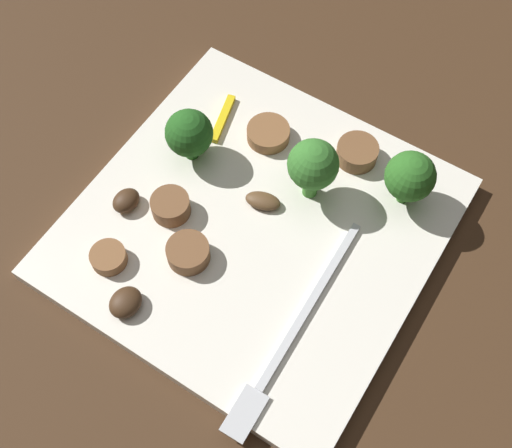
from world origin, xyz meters
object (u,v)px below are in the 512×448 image
broccoli_floret_0 (189,134)px  sausage_slice_3 (171,206)px  mushroom_1 (126,302)px  sausage_slice_1 (268,133)px  mushroom_0 (126,201)px  broccoli_floret_1 (410,177)px  broccoli_floret_2 (313,166)px  fork (289,340)px  sausage_slice_0 (108,257)px  pepper_strip_0 (223,119)px  sausage_slice_4 (357,153)px  plate (256,228)px  mushroom_2 (263,201)px  sausage_slice_2 (188,253)px

broccoli_floret_0 → sausage_slice_3: 0.06m
broccoli_floret_0 → mushroom_1: broccoli_floret_0 is taller
broccoli_floret_0 → sausage_slice_1: broccoli_floret_0 is taller
mushroom_0 → mushroom_1: 0.08m
mushroom_1 → broccoli_floret_1: bearing=145.8°
broccoli_floret_2 → sausage_slice_1: size_ratio=1.66×
fork → sausage_slice_0: bearing=-84.3°
pepper_strip_0 → sausage_slice_0: bearing=0.5°
mushroom_0 → sausage_slice_4: bearing=136.1°
broccoli_floret_0 → sausage_slice_4: (-0.07, 0.11, -0.02)m
fork → sausage_slice_1: (-0.14, -0.10, 0.00)m
fork → broccoli_floret_0: (-0.09, -0.15, 0.03)m
sausage_slice_0 → mushroom_1: 0.04m
plate → mushroom_0: mushroom_0 is taller
sausage_slice_0 → fork: bearing=97.2°
fork → broccoli_floret_1: size_ratio=3.51×
fork → broccoli_floret_2: (-0.11, -0.05, 0.04)m
broccoli_floret_0 → sausage_slice_3: bearing=18.3°
pepper_strip_0 → mushroom_2: bearing=54.7°
sausage_slice_0 → sausage_slice_1: size_ratio=0.76×
sausage_slice_0 → mushroom_0: 0.05m
plate → broccoli_floret_1: bearing=133.6°
sausage_slice_2 → mushroom_2: sausage_slice_2 is taller
fork → sausage_slice_1: bearing=-144.9°
broccoli_floret_0 → broccoli_floret_1: (-0.05, 0.16, 0.00)m
sausage_slice_3 → mushroom_1: size_ratio=1.18×
broccoli_floret_1 → mushroom_2: (0.06, -0.09, -0.03)m
fork → broccoli_floret_2: broccoli_floret_2 is taller
sausage_slice_1 → mushroom_1: size_ratio=1.39×
broccoli_floret_0 → fork: bearing=57.8°
sausage_slice_3 → broccoli_floret_0: bearing=-161.7°
fork → pepper_strip_0: bearing=-134.4°
sausage_slice_1 → mushroom_0: bearing=-27.3°
broccoli_floret_1 → sausage_slice_1: (0.01, -0.12, -0.03)m
broccoli_floret_1 → broccoli_floret_0: bearing=-71.7°
mushroom_1 → fork: bearing=109.7°
fork → sausage_slice_4: sausage_slice_4 is taller
mushroom_0 → mushroom_2: (-0.06, 0.09, -0.00)m
broccoli_floret_1 → broccoli_floret_2: size_ratio=0.89×
plate → sausage_slice_0: sausage_slice_0 is taller
sausage_slice_4 → broccoli_floret_1: bearing=72.9°
broccoli_floret_0 → mushroom_0: 0.07m
broccoli_floret_1 → mushroom_1: 0.22m
broccoli_floret_2 → sausage_slice_4: size_ratio=1.75×
fork → sausage_slice_3: sausage_slice_3 is taller
mushroom_1 → broccoli_floret_0: bearing=-164.8°
sausage_slice_2 → sausage_slice_3: (-0.02, -0.03, 0.00)m
broccoli_floret_2 → mushroom_2: 0.05m
plate → sausage_slice_1: sausage_slice_1 is taller
sausage_slice_4 → sausage_slice_3: bearing=-38.7°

